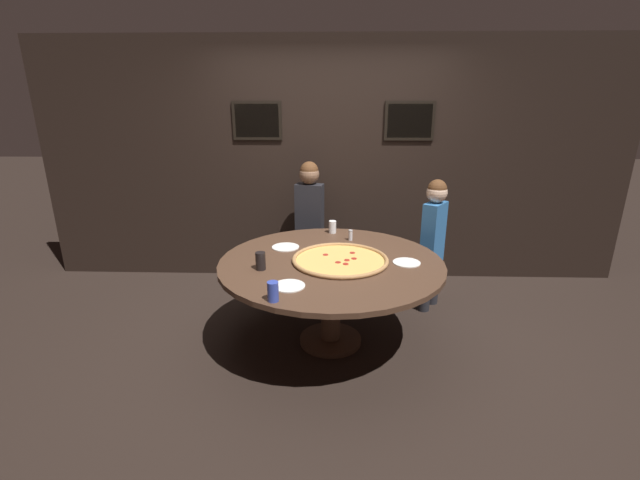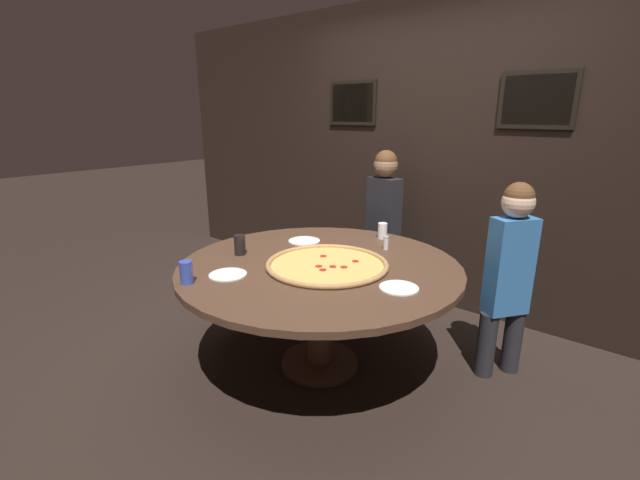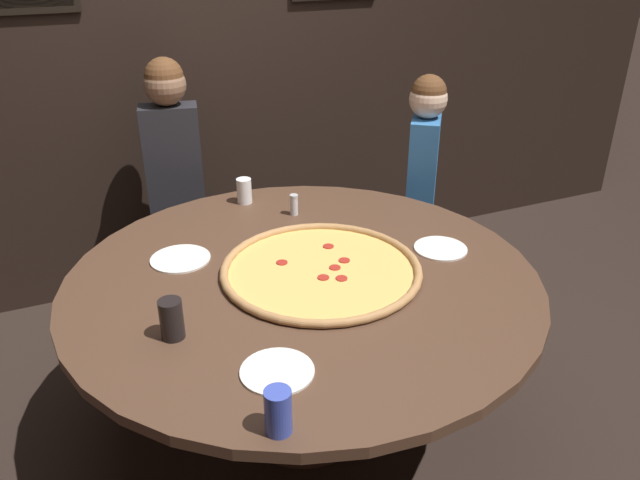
{
  "view_description": "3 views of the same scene",
  "coord_description": "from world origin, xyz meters",
  "px_view_note": "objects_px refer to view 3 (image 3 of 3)",
  "views": [
    {
      "loc": [
        0.01,
        -3.19,
        1.97
      ],
      "look_at": [
        -0.09,
        -0.07,
        0.94
      ],
      "focal_mm": 24.0,
      "sensor_mm": 36.0,
      "label": 1
    },
    {
      "loc": [
        1.64,
        -1.98,
        1.66
      ],
      "look_at": [
        0.03,
        -0.03,
        0.91
      ],
      "focal_mm": 24.0,
      "sensor_mm": 36.0,
      "label": 2
    },
    {
      "loc": [
        -0.76,
        -1.9,
        1.93
      ],
      "look_at": [
        0.07,
        -0.02,
        0.88
      ],
      "focal_mm": 35.0,
      "sensor_mm": 36.0,
      "label": 3
    }
  ],
  "objects_px": {
    "dining_table": "(303,299)",
    "drink_cup_front_edge": "(172,319)",
    "drink_cup_far_left": "(244,191)",
    "white_plate_far_back": "(180,259)",
    "diner_far_right": "(175,174)",
    "giant_pizza": "(321,269)",
    "drink_cup_near_right": "(278,411)",
    "white_plate_left_side": "(277,371)",
    "white_plate_right_side": "(440,249)",
    "condiment_shaker": "(294,205)",
    "diner_centre_back": "(422,180)"
  },
  "relations": [
    {
      "from": "white_plate_far_back",
      "to": "drink_cup_near_right",
      "type": "bearing_deg",
      "value": -88.15
    },
    {
      "from": "drink_cup_far_left",
      "to": "diner_centre_back",
      "type": "height_order",
      "value": "diner_centre_back"
    },
    {
      "from": "condiment_shaker",
      "to": "drink_cup_far_left",
      "type": "bearing_deg",
      "value": 126.54
    },
    {
      "from": "drink_cup_near_right",
      "to": "white_plate_right_side",
      "type": "relative_size",
      "value": 0.6
    },
    {
      "from": "giant_pizza",
      "to": "white_plate_right_side",
      "type": "xyz_separation_m",
      "value": [
        0.52,
        -0.02,
        -0.01
      ]
    },
    {
      "from": "drink_cup_front_edge",
      "to": "white_plate_far_back",
      "type": "bearing_deg",
      "value": 75.34
    },
    {
      "from": "giant_pizza",
      "to": "drink_cup_near_right",
      "type": "relative_size",
      "value": 5.88
    },
    {
      "from": "drink_cup_near_right",
      "to": "white_plate_far_back",
      "type": "height_order",
      "value": "drink_cup_near_right"
    },
    {
      "from": "drink_cup_front_edge",
      "to": "diner_centre_back",
      "type": "relative_size",
      "value": 0.11
    },
    {
      "from": "white_plate_left_side",
      "to": "condiment_shaker",
      "type": "distance_m",
      "value": 1.13
    },
    {
      "from": "giant_pizza",
      "to": "diner_centre_back",
      "type": "bearing_deg",
      "value": 38.35
    },
    {
      "from": "dining_table",
      "to": "white_plate_right_side",
      "type": "bearing_deg",
      "value": -3.58
    },
    {
      "from": "drink_cup_far_left",
      "to": "giant_pizza",
      "type": "bearing_deg",
      "value": -85.15
    },
    {
      "from": "diner_far_right",
      "to": "giant_pizza",
      "type": "bearing_deg",
      "value": 116.24
    },
    {
      "from": "white_plate_far_back",
      "to": "diner_centre_back",
      "type": "bearing_deg",
      "value": 15.93
    },
    {
      "from": "drink_cup_near_right",
      "to": "white_plate_right_side",
      "type": "distance_m",
      "value": 1.18
    },
    {
      "from": "drink_cup_near_right",
      "to": "white_plate_left_side",
      "type": "xyz_separation_m",
      "value": [
        0.08,
        0.23,
        -0.06
      ]
    },
    {
      "from": "drink_cup_front_edge",
      "to": "drink_cup_near_right",
      "type": "bearing_deg",
      "value": -72.53
    },
    {
      "from": "drink_cup_far_left",
      "to": "white_plate_far_back",
      "type": "distance_m",
      "value": 0.6
    },
    {
      "from": "drink_cup_far_left",
      "to": "diner_far_right",
      "type": "height_order",
      "value": "diner_far_right"
    },
    {
      "from": "dining_table",
      "to": "white_plate_left_side",
      "type": "relative_size",
      "value": 8.04
    },
    {
      "from": "drink_cup_front_edge",
      "to": "white_plate_far_back",
      "type": "distance_m",
      "value": 0.53
    },
    {
      "from": "drink_cup_front_edge",
      "to": "diner_far_right",
      "type": "height_order",
      "value": "diner_far_right"
    },
    {
      "from": "drink_cup_near_right",
      "to": "condiment_shaker",
      "type": "bearing_deg",
      "value": 66.78
    },
    {
      "from": "giant_pizza",
      "to": "diner_far_right",
      "type": "xyz_separation_m",
      "value": [
        -0.31,
        1.17,
        0.02
      ]
    },
    {
      "from": "white_plate_far_back",
      "to": "white_plate_left_side",
      "type": "relative_size",
      "value": 1.06
    },
    {
      "from": "dining_table",
      "to": "white_plate_left_side",
      "type": "bearing_deg",
      "value": -119.66
    },
    {
      "from": "diner_far_right",
      "to": "white_plate_left_side",
      "type": "bearing_deg",
      "value": 99.77
    },
    {
      "from": "giant_pizza",
      "to": "white_plate_right_side",
      "type": "distance_m",
      "value": 0.52
    },
    {
      "from": "dining_table",
      "to": "condiment_shaker",
      "type": "distance_m",
      "value": 0.57
    },
    {
      "from": "giant_pizza",
      "to": "drink_cup_front_edge",
      "type": "xyz_separation_m",
      "value": [
        -0.6,
        -0.19,
        0.05
      ]
    },
    {
      "from": "white_plate_right_side",
      "to": "condiment_shaker",
      "type": "relative_size",
      "value": 2.23
    },
    {
      "from": "white_plate_left_side",
      "to": "diner_far_right",
      "type": "bearing_deg",
      "value": 88.24
    },
    {
      "from": "drink_cup_far_left",
      "to": "diner_far_right",
      "type": "bearing_deg",
      "value": 120.44
    },
    {
      "from": "dining_table",
      "to": "condiment_shaker",
      "type": "relative_size",
      "value": 18.47
    },
    {
      "from": "white_plate_right_side",
      "to": "diner_centre_back",
      "type": "distance_m",
      "value": 0.82
    },
    {
      "from": "white_plate_far_back",
      "to": "white_plate_right_side",
      "type": "relative_size",
      "value": 1.09
    },
    {
      "from": "dining_table",
      "to": "drink_cup_front_edge",
      "type": "height_order",
      "value": "drink_cup_front_edge"
    },
    {
      "from": "drink_cup_far_left",
      "to": "white_plate_far_back",
      "type": "bearing_deg",
      "value": -132.53
    },
    {
      "from": "drink_cup_front_edge",
      "to": "diner_far_right",
      "type": "bearing_deg",
      "value": 77.79
    },
    {
      "from": "white_plate_far_back",
      "to": "condiment_shaker",
      "type": "bearing_deg",
      "value": 21.06
    },
    {
      "from": "giant_pizza",
      "to": "diner_centre_back",
      "type": "xyz_separation_m",
      "value": [
        0.89,
        0.7,
        -0.03
      ]
    },
    {
      "from": "dining_table",
      "to": "giant_pizza",
      "type": "height_order",
      "value": "giant_pizza"
    },
    {
      "from": "dining_table",
      "to": "drink_cup_far_left",
      "type": "relative_size",
      "value": 15.0
    },
    {
      "from": "white_plate_left_side",
      "to": "drink_cup_far_left",
      "type": "bearing_deg",
      "value": 76.74
    },
    {
      "from": "drink_cup_far_left",
      "to": "drink_cup_near_right",
      "type": "height_order",
      "value": "drink_cup_near_right"
    },
    {
      "from": "diner_centre_back",
      "to": "drink_cup_near_right",
      "type": "bearing_deg",
      "value": -7.32
    },
    {
      "from": "dining_table",
      "to": "drink_cup_front_edge",
      "type": "relative_size",
      "value": 13.17
    },
    {
      "from": "white_plate_far_back",
      "to": "diner_far_right",
      "type": "relative_size",
      "value": 0.17
    },
    {
      "from": "drink_cup_front_edge",
      "to": "white_plate_right_side",
      "type": "relative_size",
      "value": 0.63
    }
  ]
}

